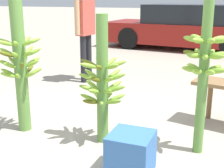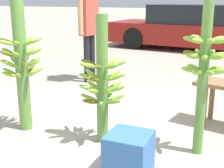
{
  "view_description": "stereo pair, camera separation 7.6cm",
  "coord_description": "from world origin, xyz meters",
  "px_view_note": "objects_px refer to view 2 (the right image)",
  "views": [
    {
      "loc": [
        1.21,
        -2.55,
        1.43
      ],
      "look_at": [
        0.09,
        0.24,
        0.59
      ],
      "focal_mm": 50.0,
      "sensor_mm": 36.0,
      "label": 1
    },
    {
      "loc": [
        1.28,
        -2.52,
        1.43
      ],
      "look_at": [
        0.09,
        0.24,
        0.59
      ],
      "focal_mm": 50.0,
      "sensor_mm": 36.0,
      "label": 2
    }
  ],
  "objects_px": {
    "vendor_person": "(89,24)",
    "parked_car": "(193,28)",
    "banana_stalk_right": "(204,66)",
    "banana_stalk_center": "(102,81)",
    "banana_stalk_left": "(21,59)",
    "produce_crate": "(129,154)"
  },
  "relations": [
    {
      "from": "vendor_person",
      "to": "banana_stalk_right",
      "type": "bearing_deg",
      "value": 55.75
    },
    {
      "from": "parked_car",
      "to": "produce_crate",
      "type": "height_order",
      "value": "parked_car"
    },
    {
      "from": "banana_stalk_right",
      "to": "parked_car",
      "type": "distance_m",
      "value": 6.34
    },
    {
      "from": "produce_crate",
      "to": "banana_stalk_right",
      "type": "bearing_deg",
      "value": 51.19
    },
    {
      "from": "banana_stalk_left",
      "to": "parked_car",
      "type": "relative_size",
      "value": 0.34
    },
    {
      "from": "banana_stalk_center",
      "to": "vendor_person",
      "type": "relative_size",
      "value": 0.78
    },
    {
      "from": "banana_stalk_right",
      "to": "produce_crate",
      "type": "bearing_deg",
      "value": -128.81
    },
    {
      "from": "banana_stalk_right",
      "to": "vendor_person",
      "type": "distance_m",
      "value": 2.91
    },
    {
      "from": "vendor_person",
      "to": "parked_car",
      "type": "height_order",
      "value": "vendor_person"
    },
    {
      "from": "banana_stalk_left",
      "to": "vendor_person",
      "type": "relative_size",
      "value": 0.97
    },
    {
      "from": "banana_stalk_right",
      "to": "produce_crate",
      "type": "xyz_separation_m",
      "value": [
        -0.48,
        -0.59,
        -0.67
      ]
    },
    {
      "from": "banana_stalk_center",
      "to": "parked_car",
      "type": "bearing_deg",
      "value": 91.46
    },
    {
      "from": "produce_crate",
      "to": "vendor_person",
      "type": "bearing_deg",
      "value": 123.34
    },
    {
      "from": "parked_car",
      "to": "banana_stalk_center",
      "type": "bearing_deg",
      "value": -172.94
    },
    {
      "from": "banana_stalk_left",
      "to": "banana_stalk_center",
      "type": "xyz_separation_m",
      "value": [
        0.92,
        0.06,
        -0.16
      ]
    },
    {
      "from": "parked_car",
      "to": "vendor_person",
      "type": "bearing_deg",
      "value": 171.79
    },
    {
      "from": "banana_stalk_center",
      "to": "vendor_person",
      "type": "distance_m",
      "value": 2.44
    },
    {
      "from": "banana_stalk_right",
      "to": "vendor_person",
      "type": "xyz_separation_m",
      "value": [
        -2.16,
        1.96,
        0.15
      ]
    },
    {
      "from": "banana_stalk_center",
      "to": "parked_car",
      "type": "distance_m",
      "value": 6.37
    },
    {
      "from": "banana_stalk_right",
      "to": "parked_car",
      "type": "bearing_deg",
      "value": 100.0
    },
    {
      "from": "banana_stalk_center",
      "to": "vendor_person",
      "type": "xyz_separation_m",
      "value": [
        -1.22,
        2.08,
        0.36
      ]
    },
    {
      "from": "banana_stalk_left",
      "to": "banana_stalk_right",
      "type": "distance_m",
      "value": 1.87
    }
  ]
}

